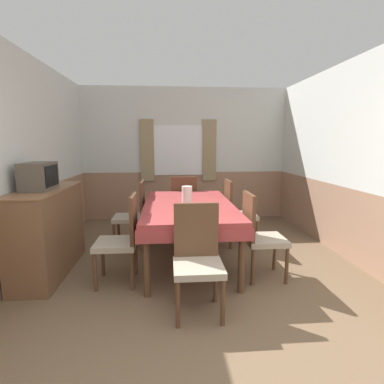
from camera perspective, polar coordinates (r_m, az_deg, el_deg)
The scene contains 13 objects.
wall_back at distance 6.02m, azimuth -1.36°, elevation 7.19°, with size 4.41×0.10×2.60m.
wall_left at distance 4.10m, azimuth -28.89°, elevation 4.90°, with size 0.05×4.90×2.60m.
wall_right at distance 4.43m, azimuth 27.96°, elevation 5.23°, with size 0.05×4.90×2.60m.
dining_table at distance 3.87m, azimuth -0.69°, elevation -3.69°, with size 1.15×2.01×0.76m.
chair_left_far at distance 4.47m, azimuth -10.99°, elevation -3.87°, with size 0.44×0.44×0.99m.
chair_head_window at distance 5.05m, azimuth -1.61°, elevation -2.16°, with size 0.44×0.44×0.99m.
chair_head_near at distance 2.77m, azimuth 1.04°, elevation -12.04°, with size 0.44×0.44×0.99m.
chair_right_near at distance 3.50m, azimuth 12.62°, elevation -7.68°, with size 0.44×0.44×0.99m.
chair_right_far at distance 4.56m, azimuth 8.42°, elevation -3.54°, with size 0.44×0.44×0.99m.
chair_left_near at distance 3.38m, azimuth -13.09°, elevation -8.28°, with size 0.44×0.44×0.99m.
sideboard at distance 3.92m, azimuth -25.73°, elevation -6.64°, with size 0.46×1.33×1.02m.
tv at distance 3.71m, azimuth -27.17°, elevation 2.67°, with size 0.29×0.44×0.30m.
vase at distance 3.76m, azimuth -0.96°, elevation -0.66°, with size 0.13×0.13×0.24m.
Camera 1 is at (-0.35, -1.48, 1.54)m, focal length 28.00 mm.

